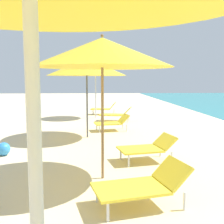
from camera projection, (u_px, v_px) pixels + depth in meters
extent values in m
cylinder|color=olive|center=(103.00, 124.00, 5.11)|extent=(0.05, 0.05, 2.05)
cone|color=yellow|center=(102.00, 52.00, 4.96)|extent=(2.53, 2.53, 0.52)
sphere|color=olive|center=(102.00, 36.00, 4.93)|extent=(0.06, 0.06, 0.06)
cube|color=yellow|center=(140.00, 149.00, 6.23)|extent=(1.03, 0.86, 0.04)
cube|color=yellow|center=(165.00, 141.00, 6.36)|extent=(0.45, 0.75, 0.29)
cylinder|color=silver|center=(129.00, 161.00, 5.87)|extent=(0.04, 0.04, 0.27)
cylinder|color=silver|center=(121.00, 154.00, 6.45)|extent=(0.04, 0.04, 0.27)
cylinder|color=silver|center=(172.00, 158.00, 6.12)|extent=(0.04, 0.04, 0.27)
cylinder|color=silver|center=(160.00, 151.00, 6.69)|extent=(0.04, 0.04, 0.27)
cube|color=yellow|center=(130.00, 189.00, 4.00)|extent=(1.15, 0.91, 0.04)
cube|color=yellow|center=(172.00, 172.00, 4.16)|extent=(0.49, 0.76, 0.34)
cylinder|color=silver|center=(108.00, 212.00, 3.62)|extent=(0.04, 0.04, 0.26)
cylinder|color=silver|center=(97.00, 194.00, 4.18)|extent=(0.04, 0.04, 0.26)
cylinder|color=silver|center=(185.00, 201.00, 3.93)|extent=(0.04, 0.04, 0.26)
cylinder|color=silver|center=(165.00, 186.00, 4.50)|extent=(0.04, 0.04, 0.26)
cylinder|color=#4C4C51|center=(87.00, 107.00, 8.79)|extent=(0.05, 0.05, 1.95)
cone|color=yellow|center=(87.00, 67.00, 8.65)|extent=(2.47, 2.47, 0.52)
sphere|color=#4C4C51|center=(87.00, 58.00, 8.61)|extent=(0.06, 0.06, 0.06)
cube|color=yellow|center=(108.00, 123.00, 10.00)|extent=(1.00, 0.77, 0.04)
cube|color=yellow|center=(124.00, 118.00, 10.11)|extent=(0.40, 0.67, 0.31)
cylinder|color=silver|center=(99.00, 129.00, 9.68)|extent=(0.04, 0.04, 0.25)
cylinder|color=silver|center=(97.00, 127.00, 10.20)|extent=(0.04, 0.04, 0.25)
cylinder|color=silver|center=(127.00, 128.00, 9.90)|extent=(0.04, 0.04, 0.25)
cylinder|color=silver|center=(123.00, 126.00, 10.42)|extent=(0.04, 0.04, 0.25)
cylinder|color=silver|center=(96.00, 94.00, 13.24)|extent=(0.05, 0.05, 2.33)
cone|color=yellow|center=(95.00, 64.00, 13.08)|extent=(1.91, 1.91, 0.39)
sphere|color=silver|center=(95.00, 60.00, 13.06)|extent=(0.06, 0.06, 0.06)
cube|color=yellow|center=(100.00, 109.00, 14.61)|extent=(1.07, 0.71, 0.04)
cube|color=yellow|center=(113.00, 106.00, 14.53)|extent=(0.38, 0.61, 0.35)
cylinder|color=silver|center=(92.00, 112.00, 14.42)|extent=(0.04, 0.04, 0.27)
cylinder|color=silver|center=(94.00, 111.00, 14.89)|extent=(0.04, 0.04, 0.27)
cylinder|color=silver|center=(113.00, 113.00, 14.33)|extent=(0.04, 0.04, 0.27)
cylinder|color=silver|center=(114.00, 112.00, 14.80)|extent=(0.04, 0.04, 0.27)
cube|color=yellow|center=(112.00, 115.00, 12.35)|extent=(1.16, 0.84, 0.04)
cube|color=yellow|center=(127.00, 111.00, 12.21)|extent=(0.47, 0.68, 0.35)
cylinder|color=silver|center=(101.00, 119.00, 12.18)|extent=(0.04, 0.04, 0.26)
cylinder|color=silver|center=(103.00, 117.00, 12.69)|extent=(0.04, 0.04, 0.26)
cylinder|color=silver|center=(128.00, 119.00, 11.99)|extent=(0.04, 0.04, 0.26)
cylinder|color=silver|center=(129.00, 118.00, 12.50)|extent=(0.04, 0.04, 0.26)
sphere|color=#338CD8|center=(4.00, 149.00, 6.76)|extent=(0.32, 0.32, 0.32)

